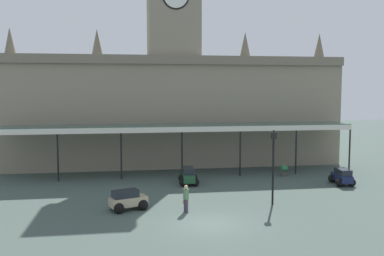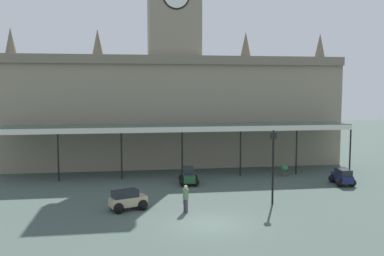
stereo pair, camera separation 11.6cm
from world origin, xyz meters
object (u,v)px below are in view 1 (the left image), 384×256
at_px(car_beige_estate, 128,201).
at_px(traffic_cone, 186,198).
at_px(car_green_estate, 189,177).
at_px(car_navy_estate, 342,177).
at_px(pedestrian_near_entrance, 186,198).
at_px(planter_by_canopy, 284,170).
at_px(victorian_lamppost, 273,158).

bearing_deg(car_beige_estate, traffic_cone, 18.89).
xyz_separation_m(car_beige_estate, car_green_estate, (4.69, 6.46, 0.00)).
height_order(car_navy_estate, pedestrian_near_entrance, pedestrian_near_entrance).
relative_size(car_green_estate, car_navy_estate, 1.00).
xyz_separation_m(car_navy_estate, traffic_cone, (-12.69, -3.19, -0.27)).
relative_size(car_beige_estate, planter_by_canopy, 2.52).
height_order(victorian_lamppost, planter_by_canopy, victorian_lamppost).
relative_size(car_green_estate, planter_by_canopy, 2.41).
distance_m(car_green_estate, car_navy_estate, 11.93).
xyz_separation_m(pedestrian_near_entrance, victorian_lamppost, (5.74, 0.85, 2.10)).
distance_m(car_green_estate, traffic_cone, 5.26).
relative_size(car_beige_estate, victorian_lamppost, 0.50).
height_order(victorian_lamppost, traffic_cone, victorian_lamppost).
height_order(car_beige_estate, traffic_cone, car_beige_estate).
xyz_separation_m(car_green_estate, victorian_lamppost, (4.51, -6.63, 2.44)).
height_order(pedestrian_near_entrance, victorian_lamppost, victorian_lamppost).
height_order(car_green_estate, planter_by_canopy, car_green_estate).
distance_m(car_green_estate, victorian_lamppost, 8.38).
relative_size(car_navy_estate, victorian_lamppost, 0.48).
bearing_deg(traffic_cone, car_beige_estate, -161.11).
bearing_deg(victorian_lamppost, car_beige_estate, 178.94).
bearing_deg(traffic_cone, pedestrian_near_entrance, -97.33).
distance_m(pedestrian_near_entrance, victorian_lamppost, 6.17).
bearing_deg(car_beige_estate, car_navy_estate, 15.22).
height_order(car_beige_estate, pedestrian_near_entrance, pedestrian_near_entrance).
distance_m(pedestrian_near_entrance, traffic_cone, 2.41).
xyz_separation_m(pedestrian_near_entrance, traffic_cone, (0.30, 2.31, -0.61)).
distance_m(traffic_cone, planter_by_canopy, 11.76).
xyz_separation_m(car_navy_estate, victorian_lamppost, (-7.25, -4.65, 2.44)).
height_order(car_beige_estate, car_navy_estate, same).
distance_m(victorian_lamppost, planter_by_canopy, 9.69).
xyz_separation_m(car_beige_estate, victorian_lamppost, (9.20, -0.17, 2.44)).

